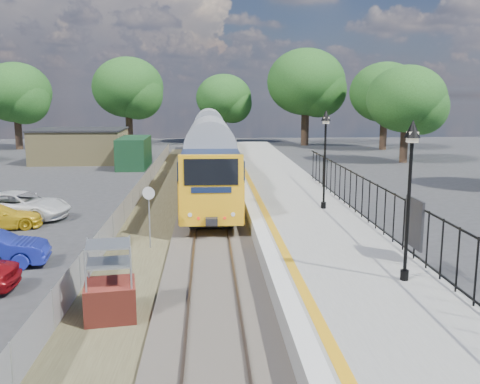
{
  "coord_description": "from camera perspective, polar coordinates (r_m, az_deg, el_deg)",
  "views": [
    {
      "loc": [
        -0.12,
        -18.41,
        6.14
      ],
      "look_at": [
        1.26,
        4.46,
        2.0
      ],
      "focal_mm": 40.0,
      "sensor_mm": 36.0,
      "label": 1
    }
  ],
  "objects": [
    {
      "name": "tree_line",
      "position": [
        60.43,
        -2.03,
        10.68
      ],
      "size": [
        56.8,
        43.8,
        11.88
      ],
      "color": "#332319",
      "rests_on": "ground"
    },
    {
      "name": "palisade_fence",
      "position": [
        22.12,
        14.18,
        -1.3
      ],
      "size": [
        0.12,
        26.0,
        2.0
      ],
      "color": "black",
      "rests_on": "platform"
    },
    {
      "name": "victorian_lamp_north",
      "position": [
        25.07,
        9.1,
        5.9
      ],
      "size": [
        0.44,
        0.44,
        4.6
      ],
      "color": "black",
      "rests_on": "platform"
    },
    {
      "name": "brick_plinth",
      "position": [
        15.34,
        -13.74,
        -9.39
      ],
      "size": [
        1.58,
        1.58,
        2.22
      ],
      "rotation": [
        0.0,
        0.0,
        0.16
      ],
      "color": "maroon",
      "rests_on": "ground"
    },
    {
      "name": "track_bed",
      "position": [
        28.73,
        -4.07,
        -1.94
      ],
      "size": [
        5.9,
        80.0,
        0.29
      ],
      "color": "#473F38",
      "rests_on": "ground"
    },
    {
      "name": "victorian_lamp_south",
      "position": [
        15.57,
        17.76,
        2.96
      ],
      "size": [
        0.44,
        0.44,
        4.6
      ],
      "color": "black",
      "rests_on": "platform"
    },
    {
      "name": "outbuilding",
      "position": [
        50.99,
        -15.7,
        4.67
      ],
      "size": [
        10.8,
        10.1,
        3.12
      ],
      "color": "tan",
      "rests_on": "ground"
    },
    {
      "name": "ground",
      "position": [
        19.41,
        -2.94,
        -8.22
      ],
      "size": [
        120.0,
        120.0,
        0.0
      ],
      "primitive_type": "plane",
      "color": "#2D2D30",
      "rests_on": "ground"
    },
    {
      "name": "speed_sign",
      "position": [
        21.68,
        -9.68,
        -1.64
      ],
      "size": [
        0.51,
        0.18,
        2.58
      ],
      "rotation": [
        0.0,
        0.0,
        -0.3
      ],
      "color": "#999EA3",
      "rests_on": "ground"
    },
    {
      "name": "platform_edge",
      "position": [
        27.02,
        1.42,
        -0.93
      ],
      "size": [
        0.9,
        70.0,
        0.01
      ],
      "color": "silver",
      "rests_on": "platform"
    },
    {
      "name": "train",
      "position": [
        42.49,
        -3.28,
        5.1
      ],
      "size": [
        2.82,
        40.83,
        3.51
      ],
      "color": "#F6AD15",
      "rests_on": "ground"
    },
    {
      "name": "platform",
      "position": [
        27.36,
        5.72,
        -1.81
      ],
      "size": [
        5.0,
        70.0,
        0.9
      ],
      "primitive_type": "cube",
      "color": "gray",
      "rests_on": "ground"
    },
    {
      "name": "wire_fence",
      "position": [
        31.18,
        -10.91,
        -0.18
      ],
      "size": [
        0.06,
        52.0,
        1.2
      ],
      "color": "#999EA3",
      "rests_on": "ground"
    },
    {
      "name": "car_white",
      "position": [
        29.08,
        -22.41,
        -1.33
      ],
      "size": [
        5.38,
        3.28,
        1.39
      ],
      "primitive_type": "imported",
      "rotation": [
        0.0,
        0.0,
        1.37
      ],
      "color": "silver",
      "rests_on": "ground"
    }
  ]
}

